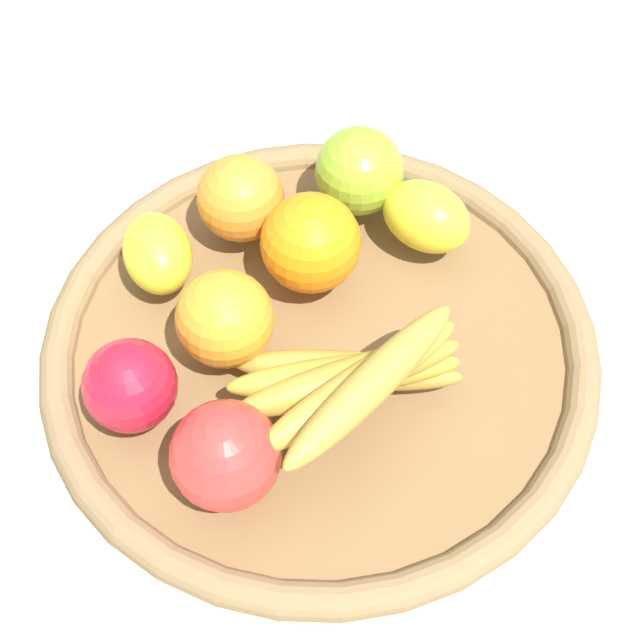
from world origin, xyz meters
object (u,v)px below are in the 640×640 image
(apple_0, at_px, (359,171))
(lemon_1, at_px, (158,253))
(lemon_0, at_px, (426,217))
(orange_0, at_px, (225,319))
(apple_1, at_px, (129,384))
(orange_1, at_px, (241,198))
(orange_2, at_px, (311,243))
(banana_bunch, at_px, (353,378))
(apple_2, at_px, (226,456))

(apple_0, relative_size, lemon_1, 1.01)
(lemon_0, distance_m, lemon_1, 0.21)
(orange_0, relative_size, apple_1, 1.09)
(orange_1, height_order, orange_2, orange_2)
(apple_1, distance_m, orange_2, 0.17)
(banana_bunch, xyz_separation_m, orange_2, (0.12, -0.03, -0.00))
(apple_2, xyz_separation_m, orange_2, (0.14, -0.13, 0.00))
(apple_0, bearing_deg, orange_0, 119.31)
(apple_1, xyz_separation_m, orange_2, (0.05, -0.16, 0.01))
(lemon_0, height_order, apple_2, apple_2)
(orange_2, distance_m, lemon_1, 0.12)
(apple_2, bearing_deg, apple_0, -46.28)
(lemon_0, distance_m, apple_2, 0.26)
(banana_bunch, height_order, orange_0, banana_bunch)
(banana_bunch, distance_m, apple_2, 0.10)
(orange_1, height_order, apple_1, orange_1)
(apple_0, xyz_separation_m, apple_2, (-0.19, 0.20, 0.00))
(orange_1, relative_size, apple_2, 0.94)
(orange_0, distance_m, apple_2, 0.11)
(apple_0, height_order, orange_2, orange_2)
(lemon_1, bearing_deg, banana_bunch, -155.67)
(orange_0, xyz_separation_m, apple_1, (-0.02, 0.08, -0.00))
(lemon_0, relative_size, lemon_1, 1.03)
(orange_1, bearing_deg, banana_bunch, -179.65)
(apple_0, distance_m, lemon_1, 0.17)
(banana_bunch, xyz_separation_m, apple_1, (0.07, 0.14, -0.01))
(apple_2, height_order, lemon_1, apple_2)
(apple_0, distance_m, apple_1, 0.26)
(apple_1, height_order, apple_2, apple_2)
(orange_2, relative_size, lemon_1, 1.09)
(apple_0, bearing_deg, orange_2, 127.26)
(orange_1, distance_m, lemon_0, 0.15)
(apple_0, bearing_deg, lemon_1, 90.15)
(orange_0, xyz_separation_m, orange_2, (0.03, -0.09, 0.00))
(lemon_1, bearing_deg, apple_1, 150.66)
(orange_0, relative_size, orange_2, 0.93)
(lemon_0, distance_m, orange_2, 0.10)
(banana_bunch, bearing_deg, lemon_0, -47.59)
(apple_2, relative_size, orange_2, 0.95)
(banana_bunch, xyz_separation_m, lemon_1, (0.17, 0.08, -0.01))
(apple_1, relative_size, orange_2, 0.85)
(orange_1, relative_size, lemon_1, 0.98)
(lemon_0, height_order, lemon_1, lemon_0)
(orange_1, bearing_deg, lemon_1, 102.13)
(apple_0, xyz_separation_m, lemon_0, (-0.06, -0.03, -0.01))
(orange_2, bearing_deg, apple_2, 136.72)
(banana_bunch, bearing_deg, apple_1, 64.07)
(apple_0, height_order, lemon_1, apple_0)
(orange_0, bearing_deg, apple_1, 104.03)
(lemon_0, relative_size, orange_2, 0.95)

